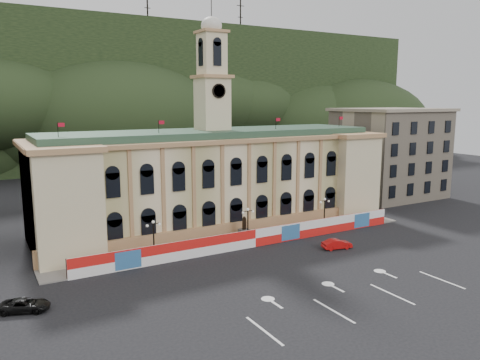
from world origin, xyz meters
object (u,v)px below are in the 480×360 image
statue (244,233)px  black_suv (25,305)px  lamp_center (248,222)px  red_sedan (337,244)px

statue → black_suv: bearing=-162.8°
lamp_center → statue: bearing=90.0°
red_sedan → black_suv: red_sedan is taller
lamp_center → red_sedan: bearing=-42.2°
statue → black_suv: size_ratio=0.73×
lamp_center → black_suv: bearing=-164.6°
red_sedan → black_suv: size_ratio=0.86×
black_suv → lamp_center: bearing=-52.7°
statue → red_sedan: statue is taller
lamp_center → red_sedan: (9.27, -8.40, -2.39)m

